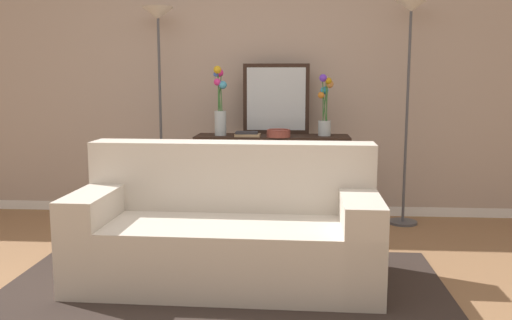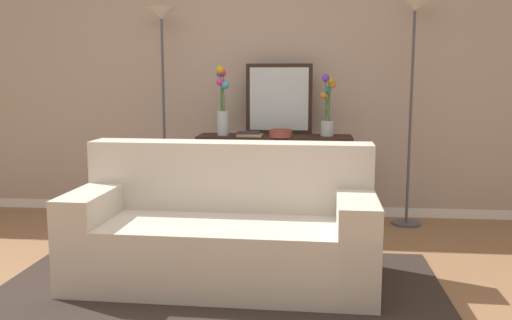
{
  "view_description": "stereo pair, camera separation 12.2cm",
  "coord_description": "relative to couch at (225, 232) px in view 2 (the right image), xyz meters",
  "views": [
    {
      "loc": [
        0.51,
        -2.86,
        1.3
      ],
      "look_at": [
        0.2,
        1.23,
        0.69
      ],
      "focal_mm": 38.44,
      "sensor_mm": 36.0,
      "label": 1
    },
    {
      "loc": [
        0.63,
        -2.85,
        1.3
      ],
      "look_at": [
        0.2,
        1.23,
        0.69
      ],
      "focal_mm": 38.44,
      "sensor_mm": 36.0,
      "label": 2
    }
  ],
  "objects": [
    {
      "name": "book_row_under_console",
      "position": [
        -0.15,
        1.43,
        -0.26
      ],
      "size": [
        0.38,
        0.18,
        0.12
      ],
      "color": "#BC3328",
      "rests_on": "ground"
    },
    {
      "name": "ground_plane",
      "position": [
        -0.07,
        -0.55,
        -0.33
      ],
      "size": [
        16.0,
        16.0,
        0.02
      ],
      "primitive_type": "cube",
      "color": "#936B47"
    },
    {
      "name": "console_table",
      "position": [
        0.22,
        1.43,
        0.24
      ],
      "size": [
        1.36,
        0.38,
        0.8
      ],
      "color": "black",
      "rests_on": "ground"
    },
    {
      "name": "floor_lamp_left",
      "position": [
        -0.8,
        1.51,
        1.2
      ],
      "size": [
        0.28,
        0.28,
        1.93
      ],
      "color": "#4C4C51",
      "rests_on": "ground"
    },
    {
      "name": "vase_short_flowers",
      "position": [
        0.69,
        1.44,
        0.72
      ],
      "size": [
        0.14,
        0.13,
        0.54
      ],
      "color": "silver",
      "rests_on": "console_table"
    },
    {
      "name": "fruit_bowl",
      "position": [
        0.28,
        1.31,
        0.52
      ],
      "size": [
        0.21,
        0.21,
        0.07
      ],
      "color": "brown",
      "rests_on": "console_table"
    },
    {
      "name": "book_stack",
      "position": [
        0.01,
        1.32,
        0.51
      ],
      "size": [
        0.22,
        0.14,
        0.05
      ],
      "color": "tan",
      "rests_on": "console_table"
    },
    {
      "name": "floor_lamp_right",
      "position": [
        1.41,
        1.51,
        1.23
      ],
      "size": [
        0.28,
        0.28,
        1.97
      ],
      "color": "#4C4C51",
      "rests_on": "ground"
    },
    {
      "name": "back_wall",
      "position": [
        -0.07,
        1.85,
        1.09
      ],
      "size": [
        12.0,
        0.15,
        2.81
      ],
      "color": "white",
      "rests_on": "ground"
    },
    {
      "name": "area_rug",
      "position": [
        -0.0,
        -0.16,
        -0.31
      ],
      "size": [
        2.76,
        1.55,
        0.01
      ],
      "color": "#332823",
      "rests_on": "ground"
    },
    {
      "name": "vase_tall_flowers",
      "position": [
        -0.24,
        1.4,
        0.75
      ],
      "size": [
        0.12,
        0.14,
        0.61
      ],
      "color": "silver",
      "rests_on": "console_table"
    },
    {
      "name": "wall_mirror",
      "position": [
        0.25,
        1.59,
        0.8
      ],
      "size": [
        0.6,
        0.02,
        0.64
      ],
      "color": "black",
      "rests_on": "console_table"
    },
    {
      "name": "couch",
      "position": [
        0.0,
        0.0,
        0.0
      ],
      "size": [
        1.92,
        0.87,
        0.88
      ],
      "color": "beige",
      "rests_on": "ground"
    }
  ]
}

